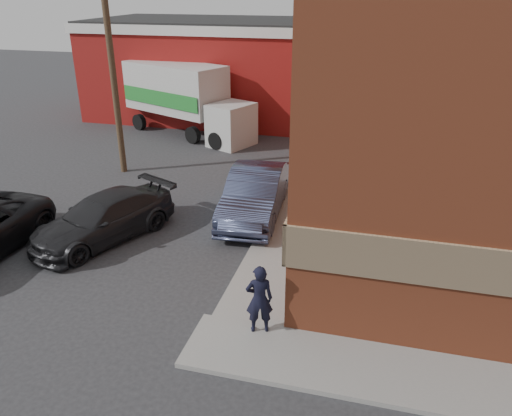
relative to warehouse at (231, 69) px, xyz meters
The scene contains 8 objects.
ground 21.07m from the warehouse, 73.30° to the right, with size 90.00×90.00×0.00m, color #28282B.
sidewalk_west 13.12m from the warehouse, 59.04° to the right, with size 1.80×18.00×0.12m, color gray.
warehouse is the anchor object (origin of this frame).
utility_pole 11.27m from the warehouse, 97.77° to the right, with size 2.00×0.26×9.00m.
man 21.49m from the warehouse, 71.04° to the right, with size 0.62×0.41×1.71m, color black.
sedan 15.03m from the warehouse, 69.58° to the right, with size 1.78×5.09×1.68m, color #333955.
suv_b 17.00m from the warehouse, 86.62° to the right, with size 1.98×4.86×1.41m, color black.
box_truck 5.03m from the warehouse, 101.42° to the right, with size 7.71×5.03×3.68m.
Camera 1 is at (3.27, -9.37, 7.48)m, focal length 35.00 mm.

